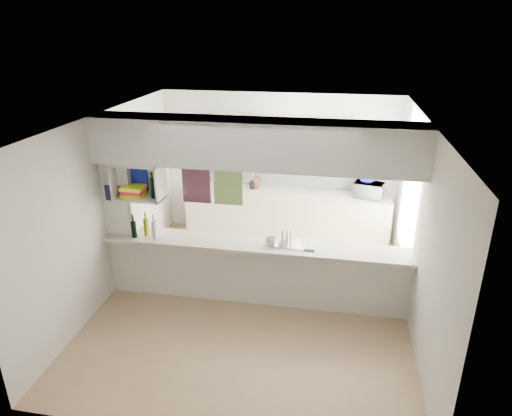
% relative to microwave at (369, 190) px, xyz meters
% --- Properties ---
extents(floor, '(4.80, 4.80, 0.00)m').
position_rel_microwave_xyz_m(floor, '(-1.60, -2.08, -1.05)').
color(floor, tan).
rests_on(floor, ground).
extents(ceiling, '(4.80, 4.80, 0.00)m').
position_rel_microwave_xyz_m(ceiling, '(-1.60, -2.08, 1.55)').
color(ceiling, white).
rests_on(ceiling, wall_back).
extents(wall_back, '(4.20, 0.00, 4.20)m').
position_rel_microwave_xyz_m(wall_back, '(-1.60, 0.32, 0.25)').
color(wall_back, silver).
rests_on(wall_back, floor).
extents(wall_left, '(0.00, 4.80, 4.80)m').
position_rel_microwave_xyz_m(wall_left, '(-3.70, -2.08, 0.25)').
color(wall_left, silver).
rests_on(wall_left, floor).
extents(wall_right, '(0.00, 4.80, 4.80)m').
position_rel_microwave_xyz_m(wall_right, '(0.50, -2.08, 0.25)').
color(wall_right, silver).
rests_on(wall_right, floor).
extents(servery_partition, '(4.20, 0.50, 2.60)m').
position_rel_microwave_xyz_m(servery_partition, '(-1.77, -2.08, 0.61)').
color(servery_partition, silver).
rests_on(servery_partition, floor).
extents(cubby_shelf, '(0.65, 0.35, 0.50)m').
position_rel_microwave_xyz_m(cubby_shelf, '(-3.17, -2.14, 0.66)').
color(cubby_shelf, white).
rests_on(cubby_shelf, bulkhead).
extents(kitchen_run, '(3.60, 0.63, 2.24)m').
position_rel_microwave_xyz_m(kitchen_run, '(-1.44, 0.06, -0.23)').
color(kitchen_run, beige).
rests_on(kitchen_run, floor).
extents(microwave, '(0.55, 0.44, 0.26)m').
position_rel_microwave_xyz_m(microwave, '(0.00, 0.00, 0.00)').
color(microwave, white).
rests_on(microwave, bench_top).
extents(bowl, '(0.25, 0.25, 0.06)m').
position_rel_microwave_xyz_m(bowl, '(-0.05, 0.02, 0.16)').
color(bowl, navy).
rests_on(bowl, microwave).
extents(dish_rack, '(0.42, 0.32, 0.22)m').
position_rel_microwave_xyz_m(dish_rack, '(-1.12, -2.02, -0.05)').
color(dish_rack, silver).
rests_on(dish_rack, breakfast_bar).
extents(cup, '(0.15, 0.15, 0.11)m').
position_rel_microwave_xyz_m(cup, '(-1.38, -2.11, -0.06)').
color(cup, white).
rests_on(cup, dish_rack).
extents(wine_bottles, '(0.37, 0.15, 0.37)m').
position_rel_microwave_xyz_m(wine_bottles, '(-3.12, -2.16, 0.00)').
color(wine_bottles, black).
rests_on(wine_bottles, breakfast_bar).
extents(plastic_tubs, '(0.48, 0.17, 0.06)m').
position_rel_microwave_xyz_m(plastic_tubs, '(-1.17, -2.11, -0.10)').
color(plastic_tubs, silver).
rests_on(plastic_tubs, breakfast_bar).
extents(utensil_jar, '(0.11, 0.11, 0.15)m').
position_rel_microwave_xyz_m(utensil_jar, '(-2.03, 0.07, -0.06)').
color(utensil_jar, black).
rests_on(utensil_jar, bench_top).
extents(knife_block, '(0.13, 0.12, 0.21)m').
position_rel_microwave_xyz_m(knife_block, '(-1.98, 0.10, -0.03)').
color(knife_block, '#4E2D1A').
rests_on(knife_block, bench_top).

